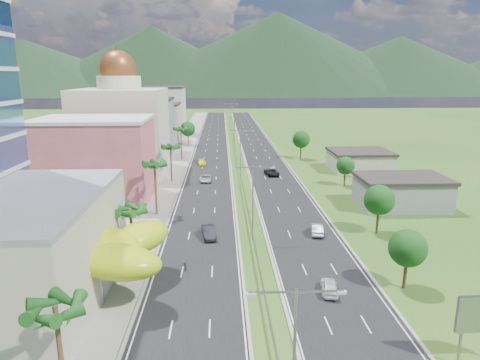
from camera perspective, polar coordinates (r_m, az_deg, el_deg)
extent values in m
plane|color=#2D5119|center=(53.50, 2.48, -11.99)|extent=(500.00, 500.00, 0.00)
cube|color=black|center=(139.91, -3.78, 4.32)|extent=(11.00, 260.00, 0.04)
cube|color=black|center=(140.38, 2.37, 4.37)|extent=(11.00, 260.00, 0.04)
cube|color=gray|center=(140.44, -7.67, 4.28)|extent=(7.00, 260.00, 0.12)
cube|color=gray|center=(122.13, -0.43, 3.22)|extent=(0.08, 216.00, 0.28)
cube|color=gray|center=(223.14, -1.40, 8.04)|extent=(0.10, 0.12, 0.70)
cube|color=gray|center=(26.32, 4.34, -14.72)|extent=(2.88, 0.12, 0.12)
cube|color=gray|center=(26.79, 10.67, -14.38)|extent=(2.88, 0.12, 0.12)
cube|color=silver|center=(26.25, 1.46, -15.00)|extent=(0.60, 0.25, 0.18)
cube|color=silver|center=(27.14, 13.37, -14.37)|extent=(0.60, 0.25, 0.18)
cylinder|color=gray|center=(60.77, 1.72, -3.18)|extent=(0.20, 0.20, 11.00)
cube|color=gray|center=(59.34, 0.37, 1.70)|extent=(2.88, 0.12, 0.12)
cube|color=gray|center=(59.55, 3.14, 1.72)|extent=(2.88, 0.12, 0.12)
cube|color=silver|center=(59.31, -0.86, 1.59)|extent=(0.60, 0.25, 0.18)
cube|color=silver|center=(59.71, 4.36, 1.64)|extent=(0.60, 0.25, 0.18)
cylinder|color=gray|center=(99.63, 0.04, 3.62)|extent=(0.20, 0.20, 11.00)
cube|color=gray|center=(98.76, -0.80, 6.64)|extent=(2.88, 0.12, 0.12)
cube|color=gray|center=(98.89, 0.88, 6.65)|extent=(2.88, 0.12, 0.12)
cube|color=silver|center=(98.74, -1.55, 6.57)|extent=(0.60, 0.25, 0.18)
cube|color=silver|center=(98.98, 1.62, 6.59)|extent=(0.60, 0.25, 0.18)
cylinder|color=gray|center=(144.09, -0.77, 6.83)|extent=(0.20, 0.20, 11.00)
cube|color=gray|center=(143.49, -1.36, 8.93)|extent=(2.88, 0.12, 0.12)
cube|color=gray|center=(143.58, -0.19, 8.94)|extent=(2.88, 0.12, 0.12)
cube|color=silver|center=(143.48, -1.87, 8.89)|extent=(0.60, 0.25, 0.18)
cube|color=silver|center=(143.65, 0.32, 8.90)|extent=(0.60, 0.25, 0.18)
cylinder|color=gray|center=(188.81, -1.20, 8.53)|extent=(0.20, 0.20, 11.00)
cube|color=gray|center=(188.35, -1.65, 10.13)|extent=(2.88, 0.12, 0.12)
cube|color=gray|center=(188.42, -0.76, 10.14)|extent=(2.88, 0.12, 0.12)
cube|color=silver|center=(188.34, -2.05, 10.10)|extent=(0.60, 0.25, 0.18)
cube|color=silver|center=(188.47, -0.37, 10.11)|extent=(0.60, 0.25, 0.18)
cylinder|color=gray|center=(54.32, -23.88, -10.52)|extent=(0.50, 0.50, 4.00)
cylinder|color=gray|center=(47.87, -18.02, -13.34)|extent=(0.50, 0.50, 4.00)
cylinder|color=gray|center=(46.60, -23.92, -14.68)|extent=(0.50, 0.50, 4.00)
cylinder|color=gray|center=(51.76, -14.40, -10.94)|extent=(0.50, 0.50, 4.00)
cube|color=#C65163|center=(84.83, -18.66, 2.42)|extent=(20.00, 15.00, 15.00)
cube|color=beige|center=(106.43, -15.42, 6.24)|extent=(20.00, 20.00, 20.00)
cylinder|color=beige|center=(105.60, -15.83, 12.42)|extent=(10.00, 10.00, 3.00)
sphere|color=brown|center=(105.59, -15.94, 14.05)|extent=(8.40, 8.40, 8.40)
cube|color=gray|center=(130.80, -12.56, 6.88)|extent=(16.00, 15.00, 16.00)
cube|color=#B4AB94|center=(152.54, -11.13, 7.35)|extent=(16.00, 15.00, 13.00)
cube|color=silver|center=(174.97, -10.07, 9.04)|extent=(16.00, 15.00, 18.00)
cylinder|color=gray|center=(41.78, 27.21, -19.21)|extent=(0.24, 0.24, 3.20)
cube|color=gray|center=(82.47, 20.70, -1.64)|extent=(15.00, 10.00, 5.00)
cube|color=#B4AB94|center=(110.55, 15.66, 2.39)|extent=(14.00, 12.00, 4.40)
cylinder|color=#47301C|center=(54.78, -14.19, -7.51)|extent=(0.36, 0.36, 7.50)
cylinder|color=#47301C|center=(73.27, -11.17, -1.26)|extent=(0.36, 0.36, 9.00)
cylinder|color=#47301C|center=(95.56, -9.16, 2.07)|extent=(0.36, 0.36, 8.00)
cylinder|color=#47301C|center=(119.95, -7.84, 4.72)|extent=(0.36, 0.36, 8.80)
cylinder|color=#47301C|center=(144.86, -6.93, 5.55)|extent=(0.40, 0.40, 4.90)
sphere|color=#184B17|center=(144.44, -6.97, 6.79)|extent=(4.90, 4.90, 4.90)
cylinder|color=#47301C|center=(52.06, 21.20, -11.20)|extent=(0.40, 0.40, 4.20)
sphere|color=#184B17|center=(51.02, 21.47, -8.45)|extent=(4.20, 4.20, 4.20)
cylinder|color=#47301C|center=(67.69, 17.89, -4.93)|extent=(0.40, 0.40, 4.55)
sphere|color=#184B17|center=(66.84, 18.08, -2.55)|extent=(4.55, 4.55, 4.55)
cylinder|color=#47301C|center=(94.26, 13.80, 0.39)|extent=(0.40, 0.40, 3.85)
sphere|color=#184B17|center=(93.73, 13.89, 1.86)|extent=(3.85, 3.85, 3.85)
cylinder|color=#47301C|center=(121.83, 8.12, 3.93)|extent=(0.40, 0.40, 4.90)
sphere|color=#184B17|center=(121.33, 8.17, 5.39)|extent=(4.90, 4.90, 4.90)
imported|color=black|center=(63.37, -4.22, -6.92)|extent=(2.37, 5.13, 1.63)
imported|color=#B4B8BC|center=(95.63, -4.57, 0.22)|extent=(2.34, 5.06, 1.41)
imported|color=yellow|center=(113.03, -5.10, 2.33)|extent=(2.44, 4.82, 1.34)
imported|color=white|center=(49.26, 11.83, -13.72)|extent=(2.35, 4.47, 1.45)
imported|color=#B7BAC0|center=(65.55, 10.23, -6.43)|extent=(2.40, 4.90, 1.55)
imported|color=black|center=(101.54, 4.20, 1.08)|extent=(3.51, 6.01, 1.57)
imported|color=black|center=(54.07, -7.34, -11.01)|extent=(0.92, 2.08, 1.29)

